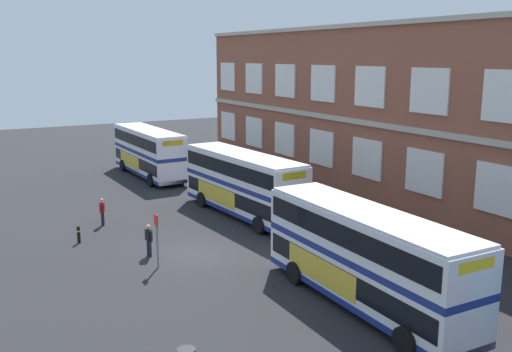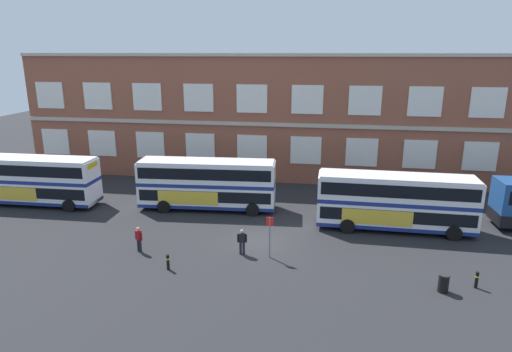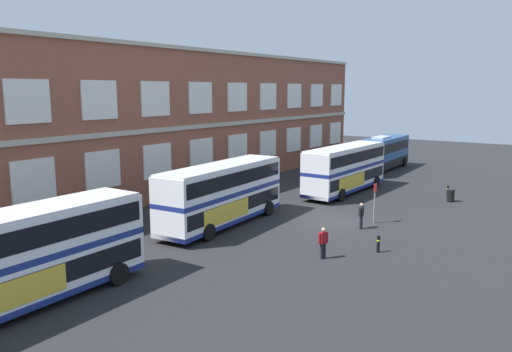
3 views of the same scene
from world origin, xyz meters
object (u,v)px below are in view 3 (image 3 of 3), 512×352
object	(u,v)px
station_litter_bin	(451,195)
safety_bollard_east	(378,244)
double_decker_middle	(222,193)
waiting_passenger	(361,215)
touring_coach	(381,154)
second_passenger	(323,242)
bus_stand_flag	(375,199)
safety_bollard_west	(448,191)
double_decker_near	(21,258)
double_decker_far	(345,168)

from	to	relation	value
station_litter_bin	safety_bollard_east	distance (m)	15.51
double_decker_middle	waiting_passenger	world-z (taller)	double_decker_middle
touring_coach	station_litter_bin	bearing A→B (deg)	-138.51
second_passenger	safety_bollard_east	size ratio (longest dim) A/B	1.79
touring_coach	station_litter_bin	xyz separation A→B (m)	(-11.79, -10.43, -1.39)
bus_stand_flag	safety_bollard_west	world-z (taller)	bus_stand_flag
second_passenger	bus_stand_flag	distance (m)	8.45
waiting_passenger	station_litter_bin	bearing A→B (deg)	-13.22
station_litter_bin	second_passenger	bearing A→B (deg)	173.64
double_decker_middle	double_decker_near	bearing A→B (deg)	-174.97
bus_stand_flag	safety_bollard_east	size ratio (longest dim) A/B	2.84
second_passenger	station_litter_bin	world-z (taller)	second_passenger
safety_bollard_east	double_decker_middle	bearing A→B (deg)	92.52
double_decker_near	touring_coach	distance (m)	42.50
double_decker_far	safety_bollard_west	bearing A→B (deg)	-66.66
double_decker_middle	safety_bollard_west	xyz separation A→B (m)	(17.85, -9.88, -1.66)
double_decker_near	station_litter_bin	size ratio (longest dim) A/B	10.73
safety_bollard_west	safety_bollard_east	size ratio (longest dim) A/B	1.00
double_decker_far	double_decker_near	bearing A→B (deg)	178.49
touring_coach	second_passenger	distance (m)	31.15
safety_bollard_west	touring_coach	bearing A→B (deg)	44.47
waiting_passenger	safety_bollard_east	bearing A→B (deg)	-145.53
double_decker_far	bus_stand_flag	size ratio (longest dim) A/B	4.09
double_decker_far	safety_bollard_west	distance (m)	8.68
double_decker_near	waiting_passenger	xyz separation A→B (m)	(19.13, -6.58, -1.22)
double_decker_near	double_decker_middle	bearing A→B (deg)	5.03
touring_coach	double_decker_middle	bearing A→B (deg)	179.68
touring_coach	double_decker_near	bearing A→B (deg)	-178.46
station_litter_bin	touring_coach	bearing A→B (deg)	41.49
touring_coach	station_litter_bin	size ratio (longest dim) A/B	11.73
double_decker_middle	safety_bollard_east	size ratio (longest dim) A/B	11.73
second_passenger	safety_bollard_west	world-z (taller)	second_passenger
second_passenger	safety_bollard_west	size ratio (longest dim) A/B	1.79
bus_stand_flag	double_decker_middle	bearing A→B (deg)	127.60
double_decker_near	second_passenger	distance (m)	14.51
bus_stand_flag	station_litter_bin	size ratio (longest dim) A/B	2.62
double_decker_middle	safety_bollard_west	distance (m)	20.47
double_decker_far	bus_stand_flag	distance (m)	10.23
double_decker_far	second_passenger	distance (m)	17.95
waiting_passenger	safety_bollard_east	xyz separation A→B (m)	(-3.95, -2.71, -0.44)
double_decker_middle	safety_bollard_east	bearing A→B (deg)	-87.48
double_decker_far	station_litter_bin	world-z (taller)	double_decker_far
bus_stand_flag	station_litter_bin	distance (m)	10.16
safety_bollard_west	double_decker_far	bearing A→B (deg)	113.34
station_litter_bin	safety_bollard_west	bearing A→B (deg)	20.44
second_passenger	safety_bollard_west	xyz separation A→B (m)	(20.07, -1.33, -0.44)
double_decker_near	waiting_passenger	world-z (taller)	double_decker_near
second_passenger	double_decker_near	bearing A→B (deg)	149.85
double_decker_near	second_passenger	xyz separation A→B (m)	(12.50, -7.26, -1.22)
double_decker_middle	double_decker_far	size ratio (longest dim) A/B	1.01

